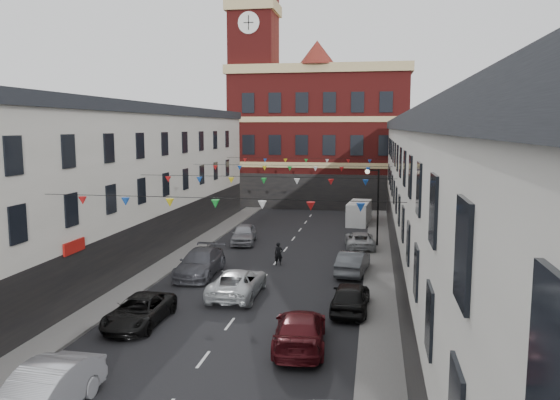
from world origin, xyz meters
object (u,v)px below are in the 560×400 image
Objects in this scene: car_left_e at (244,234)px; moving_car at (238,283)px; car_right_d at (351,297)px; pedestrian at (279,254)px; street_lamp at (375,197)px; car_left_c at (139,311)px; car_right_e at (353,262)px; car_left_b at (43,394)px; car_left_d at (200,263)px; car_right_f at (360,240)px; white_van at (359,213)px; car_right_c at (300,330)px.

car_left_e is 13.55m from moving_car.
pedestrian is (-5.14, 8.47, 0.00)m from car_right_d.
car_left_c is at bearing -119.59° from street_lamp.
car_right_e is 0.85× the size of moving_car.
car_left_c is at bearing 22.10° from car_right_d.
car_left_e is (0.00, 26.60, -0.06)m from car_left_b.
car_right_d is (9.07, 11.80, -0.05)m from car_left_b.
street_lamp is 1.09× the size of car_left_d.
car_left_b is 1.05× the size of car_left_c.
car_left_e is at bearing 86.33° from car_left_d.
car_right_e is at bearing 83.54° from car_right_f.
car_left_e is at bearing -124.37° from white_van.
car_left_c is 0.98× the size of white_van.
street_lamp reaches higher than pedestrian.
car_right_e is (9.41, 10.63, 0.09)m from car_left_c.
car_right_e is 7.47m from car_right_f.
car_left_c reaches higher than car_right_f.
white_van is 17.37m from pedestrian.
pedestrian is at bearing -56.81° from car_right_d.
car_left_e is (0.52, 18.32, 0.10)m from car_left_c.
street_lamp is 1.34× the size of car_left_e.
street_lamp reaches higher than car_right_c.
car_right_f is at bearing -8.52° from car_left_e.
car_right_f is 10.60m from white_van.
car_left_b is (-10.15, -27.07, -3.09)m from street_lamp.
car_left_b is at bearing 39.29° from car_right_c.
car_right_c is at bearing -77.01° from car_left_e.
white_van is at bearing -97.70° from car_right_c.
car_right_c is 1.16× the size of car_right_d.
car_left_b is 1.10× the size of car_right_e.
street_lamp reaches higher than car_left_d.
car_right_c is (7.61, -9.95, -0.05)m from car_left_d.
car_left_c is 0.91× the size of car_right_c.
moving_car is (-4.32, 6.38, -0.01)m from car_right_c.
white_van is (9.12, 20.04, 0.27)m from car_left_d.
car_right_d is 14.58m from car_right_f.
car_right_f is at bearing -146.88° from street_lamp.
car_right_d is (9.48, -5.13, -0.03)m from car_left_d.
car_left_e is at bearing 91.31° from car_left_b.
car_right_e is (1.69, 11.94, -0.01)m from car_right_c.
car_left_e is 13.55m from white_van.
car_right_e is 2.95× the size of pedestrian.
car_left_d reaches higher than car_right_d.
car_left_b is at bearing -97.59° from white_van.
car_right_e is 5.15m from pedestrian.
car_right_d is at bearing 85.00° from car_right_f.
car_right_c is at bearing 88.78° from car_right_e.
street_lamp is 1.16× the size of car_right_c.
white_van is (8.71, 36.97, 0.25)m from car_left_b.
pedestrian is (-4.78, -16.69, -0.30)m from white_van.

